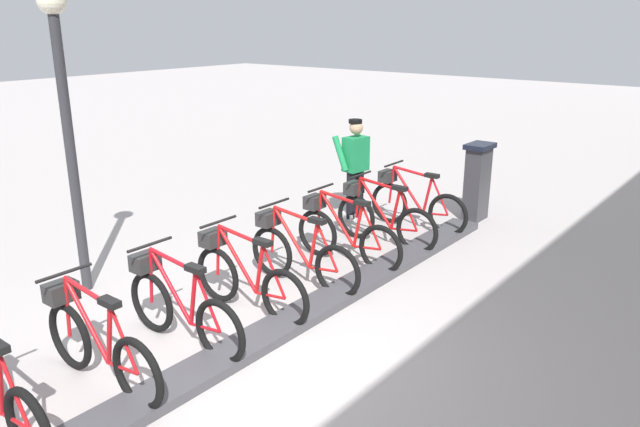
% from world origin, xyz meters
% --- Properties ---
extents(ground_plane, '(60.00, 60.00, 0.00)m').
position_xyz_m(ground_plane, '(0.00, 0.00, 0.00)').
color(ground_plane, '#B5ACAA').
extents(dock_rail_base, '(0.44, 10.17, 0.10)m').
position_xyz_m(dock_rail_base, '(0.00, 0.00, 0.05)').
color(dock_rail_base, '#47474C').
rests_on(dock_rail_base, ground).
extents(payment_kiosk, '(0.36, 0.52, 1.28)m').
position_xyz_m(payment_kiosk, '(0.05, -5.53, 0.67)').
color(payment_kiosk, '#38383D').
rests_on(payment_kiosk, ground).
extents(bike_docked_0, '(1.72, 0.54, 1.02)m').
position_xyz_m(bike_docked_0, '(0.63, -4.48, 0.43)').
color(bike_docked_0, black).
rests_on(bike_docked_0, ground).
extents(bike_docked_1, '(1.72, 0.54, 1.02)m').
position_xyz_m(bike_docked_1, '(0.63, -3.55, 0.43)').
color(bike_docked_1, black).
rests_on(bike_docked_1, ground).
extents(bike_docked_2, '(1.72, 0.54, 1.02)m').
position_xyz_m(bike_docked_2, '(0.63, -2.61, 0.43)').
color(bike_docked_2, black).
rests_on(bike_docked_2, ground).
extents(bike_docked_3, '(1.72, 0.54, 1.02)m').
position_xyz_m(bike_docked_3, '(0.63, -1.67, 0.43)').
color(bike_docked_3, black).
rests_on(bike_docked_3, ground).
extents(bike_docked_4, '(1.72, 0.54, 1.02)m').
position_xyz_m(bike_docked_4, '(0.63, -0.74, 0.43)').
color(bike_docked_4, black).
rests_on(bike_docked_4, ground).
extents(bike_docked_5, '(1.72, 0.54, 1.02)m').
position_xyz_m(bike_docked_5, '(0.63, 0.20, 0.43)').
color(bike_docked_5, black).
rests_on(bike_docked_5, ground).
extents(bike_docked_6, '(1.72, 0.54, 1.02)m').
position_xyz_m(bike_docked_6, '(0.63, 1.14, 0.43)').
color(bike_docked_6, black).
rests_on(bike_docked_6, ground).
extents(worker_near_rack, '(0.52, 0.66, 1.66)m').
position_xyz_m(worker_near_rack, '(1.66, -4.32, 0.91)').
color(worker_near_rack, white).
rests_on(worker_near_rack, ground).
extents(lamp_post, '(0.32, 0.32, 3.55)m').
position_xyz_m(lamp_post, '(2.60, 0.05, 2.36)').
color(lamp_post, '#2D2D33').
rests_on(lamp_post, ground).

